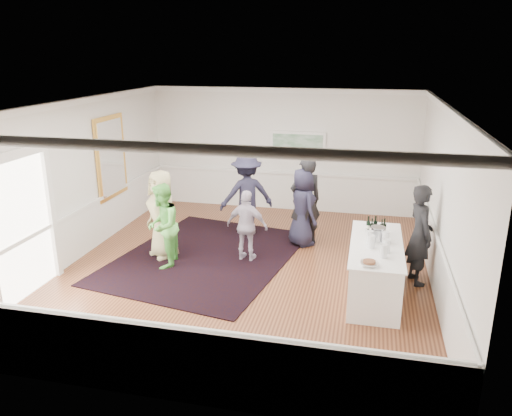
% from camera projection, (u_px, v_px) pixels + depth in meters
% --- Properties ---
extents(floor, '(8.00, 8.00, 0.00)m').
position_uv_depth(floor, '(246.00, 268.00, 9.83)').
color(floor, brown).
rests_on(floor, ground).
extents(ceiling, '(7.00, 8.00, 0.02)m').
position_uv_depth(ceiling, '(245.00, 103.00, 8.87)').
color(ceiling, white).
rests_on(ceiling, wall_back).
extents(wall_left, '(0.02, 8.00, 3.20)m').
position_uv_depth(wall_left, '(78.00, 180.00, 10.09)').
color(wall_left, white).
rests_on(wall_left, floor).
extents(wall_right, '(0.02, 8.00, 3.20)m').
position_uv_depth(wall_right, '(442.00, 202.00, 8.61)').
color(wall_right, white).
rests_on(wall_right, floor).
extents(wall_back, '(7.00, 0.02, 3.20)m').
position_uv_depth(wall_back, '(283.00, 150.00, 13.07)').
color(wall_back, white).
rests_on(wall_back, floor).
extents(wall_front, '(7.00, 0.02, 3.20)m').
position_uv_depth(wall_front, '(161.00, 282.00, 5.63)').
color(wall_front, white).
rests_on(wall_front, floor).
extents(wainscoting, '(7.00, 8.00, 1.00)m').
position_uv_depth(wainscoting, '(246.00, 244.00, 9.68)').
color(wainscoting, white).
rests_on(wainscoting, floor).
extents(mirror, '(0.05, 1.25, 1.85)m').
position_uv_depth(mirror, '(111.00, 157.00, 11.23)').
color(mirror, '#F0B246').
rests_on(mirror, wall_left).
extents(doorway, '(0.10, 1.78, 2.56)m').
position_uv_depth(doorway, '(20.00, 217.00, 8.37)').
color(doorway, white).
rests_on(doorway, wall_left).
extents(landscape_painting, '(1.44, 0.06, 0.66)m').
position_uv_depth(landscape_painting, '(298.00, 144.00, 12.88)').
color(landscape_painting, white).
rests_on(landscape_painting, wall_back).
extents(area_rug, '(3.95, 4.79, 0.02)m').
position_uv_depth(area_rug, '(206.00, 256.00, 10.35)').
color(area_rug, black).
rests_on(area_rug, floor).
extents(serving_table, '(0.88, 2.32, 0.94)m').
position_uv_depth(serving_table, '(375.00, 269.00, 8.66)').
color(serving_table, white).
rests_on(serving_table, floor).
extents(bartender, '(0.63, 0.78, 1.86)m').
position_uv_depth(bartender, '(420.00, 235.00, 8.97)').
color(bartender, black).
rests_on(bartender, floor).
extents(guest_tan, '(1.06, 1.03, 1.83)m').
position_uv_depth(guest_tan, '(162.00, 214.00, 10.12)').
color(guest_tan, tan).
rests_on(guest_tan, floor).
extents(guest_green, '(0.76, 0.91, 1.68)m').
position_uv_depth(guest_green, '(163.00, 226.00, 9.69)').
color(guest_green, '#5CB94A').
rests_on(guest_green, floor).
extents(guest_lilac, '(0.90, 0.47, 1.47)m').
position_uv_depth(guest_lilac, '(247.00, 226.00, 10.00)').
color(guest_lilac, '#B6A9BD').
rests_on(guest_lilac, floor).
extents(guest_dark_a, '(1.42, 1.20, 1.91)m').
position_uv_depth(guest_dark_a, '(247.00, 195.00, 11.37)').
color(guest_dark_a, '#1F1E32').
rests_on(guest_dark_a, floor).
extents(guest_dark_b, '(0.85, 0.77, 1.96)m').
position_uv_depth(guest_dark_b, '(305.00, 201.00, 10.79)').
color(guest_dark_b, black).
rests_on(guest_dark_b, floor).
extents(guest_navy, '(0.94, 1.00, 1.72)m').
position_uv_depth(guest_navy, '(302.00, 207.00, 10.79)').
color(guest_navy, '#1F1E32').
rests_on(guest_navy, floor).
extents(wine_bottles, '(0.35, 0.24, 0.31)m').
position_uv_depth(wine_bottles, '(376.00, 225.00, 8.98)').
color(wine_bottles, black).
rests_on(wine_bottles, serving_table).
extents(juice_pitchers, '(0.39, 0.71, 0.24)m').
position_uv_depth(juice_pitchers, '(379.00, 242.00, 8.26)').
color(juice_pitchers, '#85B440').
rests_on(juice_pitchers, serving_table).
extents(ice_bucket, '(0.26, 0.26, 0.25)m').
position_uv_depth(ice_bucket, '(378.00, 234.00, 8.64)').
color(ice_bucket, silver).
rests_on(ice_bucket, serving_table).
extents(nut_bowl, '(0.29, 0.29, 0.07)m').
position_uv_depth(nut_bowl, '(369.00, 263.00, 7.65)').
color(nut_bowl, white).
rests_on(nut_bowl, serving_table).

